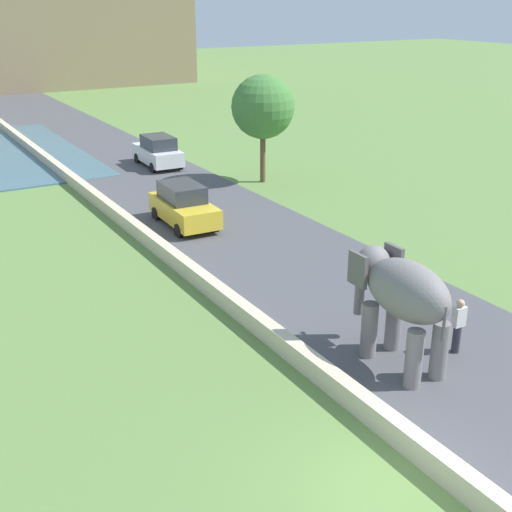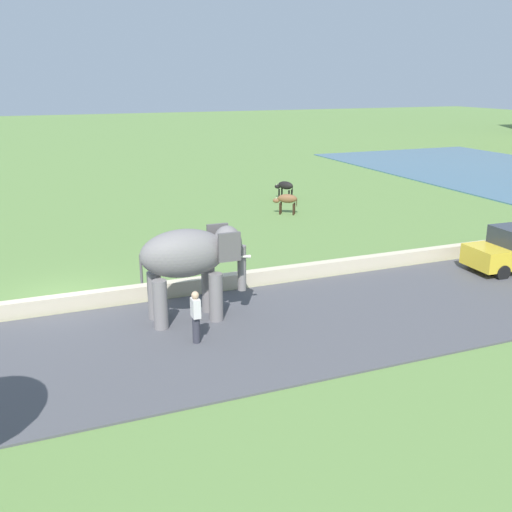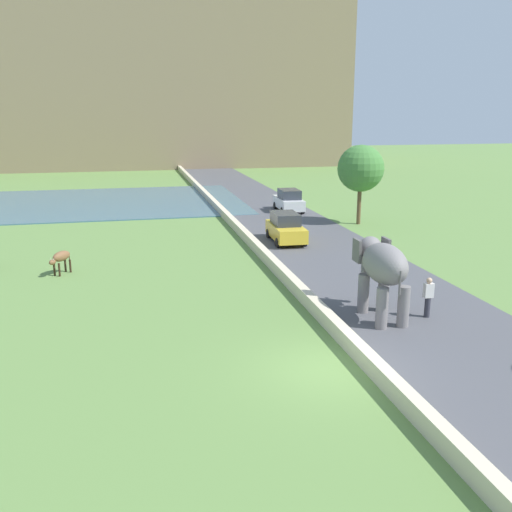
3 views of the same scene
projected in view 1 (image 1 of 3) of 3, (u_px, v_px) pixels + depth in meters
The scene contains 8 objects.
ground_plane at pixel (391, 494), 13.15m from camera, with size 220.00×220.00×0.00m, color #608442.
road_surface at pixel (189, 203), 31.57m from camera, with size 7.00×120.00×0.06m, color #4C4C51.
barrier_wall at pixel (127, 222), 28.08m from camera, with size 0.40×110.00×0.57m, color beige.
elephant at pixel (401, 294), 17.07m from camera, with size 1.45×3.47×2.99m.
person_beside_elephant at pixel (458, 325), 18.01m from camera, with size 0.36×0.22×1.63m.
car_yellow at pixel (184, 205), 28.21m from camera, with size 1.90×4.06×1.80m.
car_white at pixel (158, 151), 38.00m from camera, with size 1.91×4.06×1.80m.
tree_mid at pixel (263, 107), 33.85m from camera, with size 3.23×3.23×5.52m.
Camera 1 is at (-7.64, -7.75, 9.14)m, focal length 46.97 mm.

